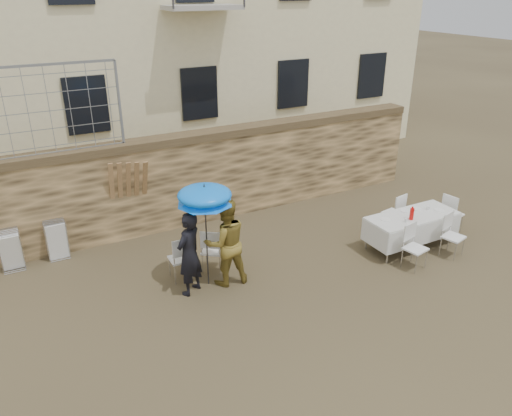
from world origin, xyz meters
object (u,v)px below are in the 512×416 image
table_chair_back (393,212)px  chair_stack_left (10,247)px  table_chair_front_left (416,247)px  table_chair_front_right (454,236)px  table_chair_side (452,213)px  couple_chair_left (180,257)px  couple_chair_right (213,249)px  umbrella (205,198)px  soda_bottle (412,214)px  banquet_table (413,217)px  chair_stack_right (56,237)px  woman_dress (226,242)px  man_suit (189,254)px

table_chair_back → chair_stack_left: 8.52m
table_chair_front_left → table_chair_front_right: same height
table_chair_side → couple_chair_left: bearing=71.7°
table_chair_back → couple_chair_right: bearing=-14.6°
umbrella → soda_bottle: (4.42, -0.84, -0.94)m
banquet_table → soda_bottle: soda_bottle is taller
chair_stack_right → woman_dress: bearing=-43.6°
man_suit → woman_dress: 0.75m
banquet_table → table_chair_side: bearing=4.1°
banquet_table → soda_bottle: (-0.20, -0.15, 0.17)m
banquet_table → table_chair_back: size_ratio=2.19×
table_chair_back → chair_stack_right: table_chair_back is taller
woman_dress → banquet_table: bearing=177.3°
soda_bottle → table_chair_front_left: bearing=-123.7°
table_chair_front_right → table_chair_back: 1.58m
couple_chair_left → banquet_table: 5.15m
couple_chair_right → chair_stack_right: size_ratio=1.04×
umbrella → chair_stack_right: bearing=133.7°
umbrella → table_chair_front_left: bearing=-19.8°
couple_chair_right → banquet_table: (4.32, -1.14, 0.25)m
soda_bottle → table_chair_front_right: (0.70, -0.60, -0.43)m
couple_chair_right → umbrella: bearing=92.7°
man_suit → chair_stack_right: bearing=-84.5°
couple_chair_right → table_chair_front_right: size_ratio=1.00×
man_suit → table_chair_front_right: size_ratio=1.75×
soda_bottle → table_chair_back: soda_bottle is taller
man_suit → couple_chair_left: bearing=-122.1°
man_suit → table_chair_side: 6.44m
couple_chair_right → banquet_table: 4.47m
chair_stack_right → couple_chair_right: bearing=-37.5°
man_suit → chair_stack_left: 3.99m
soda_bottle → table_chair_front_left: (-0.40, -0.60, -0.43)m
soda_bottle → chair_stack_right: 7.67m
umbrella → soda_bottle: umbrella is taller
banquet_table → soda_bottle: bearing=-143.1°
soda_bottle → table_chair_front_right: bearing=-40.6°
table_chair_front_right → table_chair_side: same height
woman_dress → soda_bottle: size_ratio=6.84×
banquet_table → table_chair_back: bearing=76.0°
table_chair_front_left → table_chair_front_right: bearing=-11.5°
man_suit → chair_stack_right: 3.38m
man_suit → table_chair_front_right: bearing=134.2°
table_chair_back → couple_chair_left: bearing=-14.0°
couple_chair_left → banquet_table: bearing=167.9°
table_chair_back → soda_bottle: bearing=57.0°
umbrella → woman_dress: bearing=-15.9°
soda_bottle → chair_stack_right: bearing=153.6°
soda_bottle → table_chair_back: (0.40, 0.95, -0.43)m
umbrella → table_chair_side: (6.02, -0.59, -1.37)m
woman_dress → table_chair_front_right: bearing=169.4°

